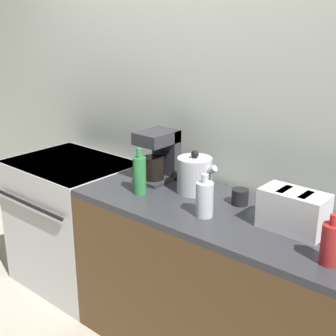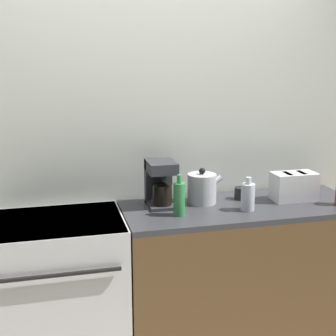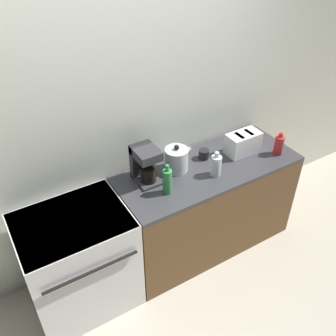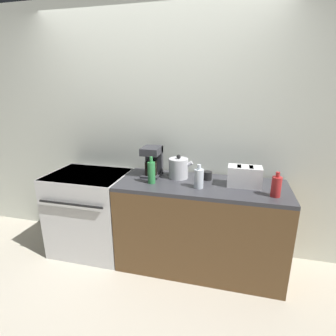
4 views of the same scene
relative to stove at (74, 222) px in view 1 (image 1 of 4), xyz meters
The scene contains 10 objects.
wall_back 1.12m from the stove, 31.27° to the left, with size 8.00×0.05×2.60m.
stove is the anchor object (origin of this frame).
counter_block 1.19m from the stove, ahead, with size 1.57×0.63×0.88m.
kettle 1.09m from the stove, ahead, with size 0.24×0.19×0.24m.
toaster 1.65m from the stove, ahead, with size 0.30×0.16×0.19m.
coffee_maker 0.90m from the stove, 11.94° to the left, with size 0.18×0.23×0.30m.
bottle_clear 1.29m from the stove, ahead, with size 0.09×0.09×0.21m.
bottle_green 0.91m from the stove, ahead, with size 0.07×0.07×0.25m.
bottle_red 1.89m from the stove, ahead, with size 0.08×0.08×0.21m.
cup_black 1.32m from the stove, ahead, with size 0.09×0.09×0.08m.
Camera 1 is at (1.76, -1.48, 1.83)m, focal length 50.00 mm.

